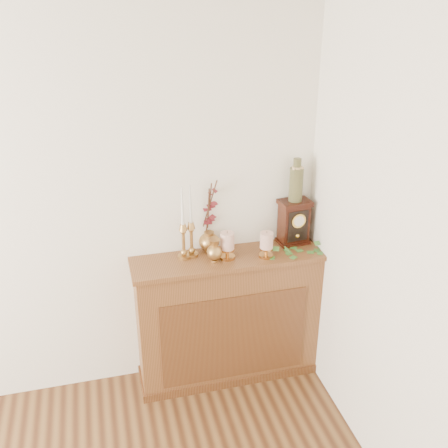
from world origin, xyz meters
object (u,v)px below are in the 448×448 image
object	(u,v)px
bud_vase	(214,251)
ginger_jar	(210,217)
ceramic_vase	(296,182)
candlestick_center	(191,234)
mantel_clock	(294,222)
candlestick_left	(183,236)

from	to	relation	value
bud_vase	ginger_jar	bearing A→B (deg)	85.37
ceramic_vase	ginger_jar	bearing A→B (deg)	173.38
candlestick_center	ceramic_vase	xyz separation A→B (m)	(0.69, 0.02, 0.27)
mantel_clock	bud_vase	bearing A→B (deg)	-173.05
candlestick_center	ceramic_vase	bearing A→B (deg)	1.48
candlestick_left	ceramic_vase	size ratio (longest dim) A/B	1.70
candlestick_center	ginger_jar	xyz separation A→B (m)	(0.14, 0.08, 0.06)
candlestick_left	ceramic_vase	xyz separation A→B (m)	(0.74, 0.03, 0.27)
mantel_clock	ceramic_vase	bearing A→B (deg)	90.00
mantel_clock	candlestick_center	bearing A→B (deg)	175.66
mantel_clock	ceramic_vase	world-z (taller)	ceramic_vase
mantel_clock	ceramic_vase	size ratio (longest dim) A/B	1.07
mantel_clock	ginger_jar	bearing A→B (deg)	167.51
candlestick_left	ceramic_vase	bearing A→B (deg)	2.48
candlestick_center	ginger_jar	world-z (taller)	ginger_jar
candlestick_center	mantel_clock	bearing A→B (deg)	1.25
candlestick_left	mantel_clock	xyz separation A→B (m)	(0.74, 0.03, -0.01)
bud_vase	mantel_clock	world-z (taller)	mantel_clock
bud_vase	candlestick_left	bearing A→B (deg)	151.05
candlestick_center	ceramic_vase	world-z (taller)	ceramic_vase
candlestick_left	candlestick_center	world-z (taller)	candlestick_left
candlestick_center	ceramic_vase	distance (m)	0.74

